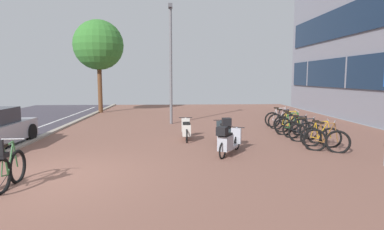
% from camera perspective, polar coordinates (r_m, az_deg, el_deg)
% --- Properties ---
extents(ground, '(21.00, 40.00, 0.13)m').
position_cam_1_polar(ground, '(7.83, -13.24, -10.79)').
color(ground, '#352E3A').
extents(bicycle_foreground, '(0.66, 1.45, 1.13)m').
position_cam_1_polar(bicycle_foreground, '(7.78, -30.31, -8.39)').
color(bicycle_foreground, black).
rests_on(bicycle_foreground, ground).
extents(bicycle_rack_00, '(1.25, 0.78, 1.02)m').
position_cam_1_polar(bicycle_rack_00, '(10.80, 22.95, -4.24)').
color(bicycle_rack_00, black).
rests_on(bicycle_rack_00, ground).
extents(bicycle_rack_01, '(1.28, 0.56, 0.97)m').
position_cam_1_polar(bicycle_rack_01, '(11.50, 22.09, -3.64)').
color(bicycle_rack_01, black).
rests_on(bicycle_rack_01, ground).
extents(bicycle_rack_02, '(1.20, 0.76, 0.97)m').
position_cam_1_polar(bicycle_rack_02, '(12.09, 19.99, -3.06)').
color(bicycle_rack_02, black).
rests_on(bicycle_rack_02, ground).
extents(bicycle_rack_03, '(1.20, 0.70, 0.98)m').
position_cam_1_polar(bicycle_rack_03, '(12.75, 18.84, -2.52)').
color(bicycle_rack_03, black).
rests_on(bicycle_rack_03, ground).
extents(bicycle_rack_04, '(1.37, 0.50, 1.02)m').
position_cam_1_polar(bicycle_rack_04, '(13.39, 17.52, -1.99)').
color(bicycle_rack_04, black).
rests_on(bicycle_rack_04, ground).
extents(bicycle_rack_05, '(1.36, 0.51, 1.01)m').
position_cam_1_polar(bicycle_rack_05, '(14.11, 17.18, -1.55)').
color(bicycle_rack_05, black).
rests_on(bicycle_rack_05, ground).
extents(bicycle_rack_06, '(1.25, 0.78, 1.01)m').
position_cam_1_polar(bicycle_rack_06, '(14.77, 16.08, -1.16)').
color(bicycle_rack_06, black).
rests_on(bicycle_rack_06, ground).
extents(bicycle_rack_07, '(1.37, 0.58, 1.01)m').
position_cam_1_polar(bicycle_rack_07, '(15.47, 15.53, -0.79)').
color(bicycle_rack_07, black).
rests_on(bicycle_rack_07, ground).
extents(scooter_near, '(0.52, 1.72, 1.04)m').
position_cam_1_polar(scooter_near, '(10.80, 5.80, -3.14)').
color(scooter_near, black).
rests_on(scooter_near, ground).
extents(scooter_mid, '(0.52, 1.69, 0.80)m').
position_cam_1_polar(scooter_mid, '(11.80, -1.04, -2.70)').
color(scooter_mid, black).
rests_on(scooter_mid, ground).
extents(scooter_far, '(1.06, 1.61, 0.95)m').
position_cam_1_polar(scooter_far, '(9.52, 6.41, -4.71)').
color(scooter_far, black).
rests_on(scooter_far, ground).
extents(lamp_post, '(0.20, 0.52, 5.85)m').
position_cam_1_polar(lamp_post, '(15.90, -3.84, 10.07)').
color(lamp_post, slate).
rests_on(lamp_post, ground).
extents(street_tree, '(3.23, 3.23, 6.04)m').
position_cam_1_polar(street_tree, '(22.00, -16.44, 11.92)').
color(street_tree, brown).
rests_on(street_tree, ground).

